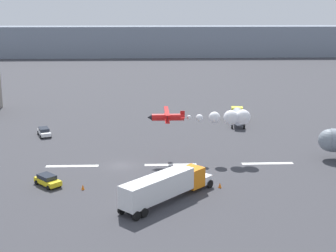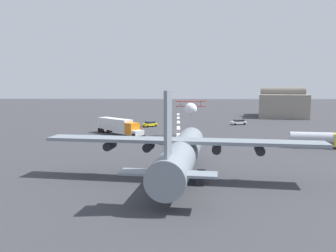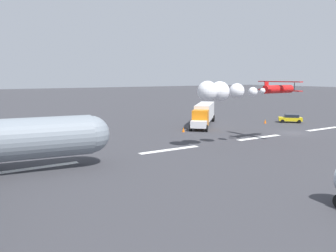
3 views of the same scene
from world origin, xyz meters
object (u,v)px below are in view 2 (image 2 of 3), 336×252
traffic_cone_far (133,138)px  fuel_tanker_truck (318,138)px  stunt_biplane_red (191,108)px  airport_staff_sedan (239,122)px  cargo_transport_plane (183,151)px  followme_car_yellow (150,124)px  traffic_cone_near (142,127)px  semi_truck_orange (118,126)px

traffic_cone_far → fuel_tanker_truck: bearing=76.0°
stunt_biplane_red → airport_staff_sedan: (-30.59, 15.30, -6.05)m
cargo_transport_plane → followme_car_yellow: 54.35m
fuel_tanker_truck → followme_car_yellow: (-32.17, -33.74, -0.94)m
fuel_tanker_truck → followme_car_yellow: size_ratio=2.36×
stunt_biplane_red → airport_staff_sedan: 34.73m
cargo_transport_plane → traffic_cone_near: 49.80m
semi_truck_orange → fuel_tanker_truck: semi_truck_orange is taller
fuel_tanker_truck → traffic_cone_near: size_ratio=13.35×
fuel_tanker_truck → traffic_cone_near: (-27.20, -35.45, -1.37)m
cargo_transport_plane → traffic_cone_far: size_ratio=44.74×
fuel_tanker_truck → airport_staff_sedan: 38.80m
followme_car_yellow → traffic_cone_near: size_ratio=5.67×
followme_car_yellow → airport_staff_sedan: same height
stunt_biplane_red → fuel_tanker_truck: size_ratio=1.61×
traffic_cone_near → traffic_cone_far: bearing=-0.2°
semi_truck_orange → traffic_cone_far: size_ratio=16.63×
cargo_transport_plane → airport_staff_sedan: size_ratio=6.83×
fuel_tanker_truck → traffic_cone_far: bearing=-104.0°
cargo_transport_plane → traffic_cone_far: bearing=-161.4°
followme_car_yellow → fuel_tanker_truck: bearing=46.4°
stunt_biplane_red → followme_car_yellow: stunt_biplane_red is taller
followme_car_yellow → airport_staff_sedan: size_ratio=0.87×
stunt_biplane_red → semi_truck_orange: stunt_biplane_red is taller
semi_truck_orange → airport_staff_sedan: semi_truck_orange is taller
traffic_cone_far → cargo_transport_plane: bearing=18.6°
traffic_cone_near → traffic_cone_far: (18.33, -0.05, 0.00)m
semi_truck_orange → fuel_tanker_truck: bearing=67.7°
stunt_biplane_red → fuel_tanker_truck: bearing=72.4°
traffic_cone_far → semi_truck_orange: bearing=-149.9°
cargo_transport_plane → fuel_tanker_truck: bearing=130.3°
airport_staff_sedan → fuel_tanker_truck: bearing=11.8°
fuel_tanker_truck → traffic_cone_near: fuel_tanker_truck is taller
traffic_cone_near → cargo_transport_plane: bearing=11.8°
followme_car_yellow → traffic_cone_far: 23.37m
traffic_cone_near → semi_truck_orange: bearing=-21.9°
fuel_tanker_truck → airport_staff_sedan: bearing=-168.2°
fuel_tanker_truck → followme_car_yellow: 46.63m
followme_car_yellow → traffic_cone_far: (23.30, -1.77, -0.44)m
stunt_biplane_red → airport_staff_sedan: bearing=153.4°
cargo_transport_plane → airport_staff_sedan: bearing=163.7°
stunt_biplane_red → traffic_cone_near: 24.16m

